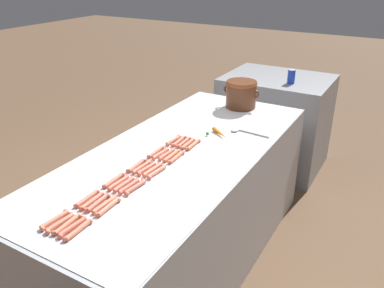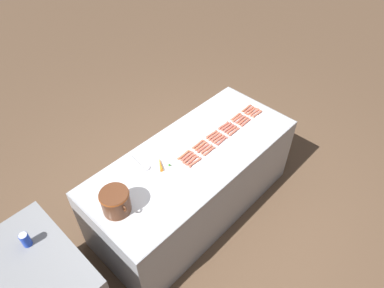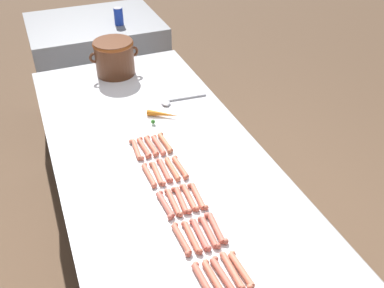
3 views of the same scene
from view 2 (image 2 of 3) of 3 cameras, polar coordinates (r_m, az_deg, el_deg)
name	(u,v)px [view 2 (image 2 of 3)]	position (r m, az deg, el deg)	size (l,w,h in m)	color
ground_plane	(193,206)	(3.92, 0.23, -10.33)	(20.00, 20.00, 0.00)	brown
griddle_counter	(193,182)	(3.59, 0.25, -6.36)	(0.94, 2.20, 0.85)	#9EA0A5
hot_dog_0	(257,114)	(3.76, 10.76, 4.94)	(0.03, 0.17, 0.02)	#D66E53
hot_dog_1	(246,122)	(3.63, 8.90, 3.56)	(0.03, 0.17, 0.02)	#D36550
hot_dog_2	(234,132)	(3.50, 6.99, 2.04)	(0.03, 0.17, 0.02)	#CE664F
hot_dog_3	(222,141)	(3.39, 4.97, 0.53)	(0.03, 0.17, 0.02)	#CD6554
hot_dog_4	(209,151)	(3.28, 2.84, -1.22)	(0.03, 0.17, 0.02)	#D26951
hot_dog_5	(195,162)	(3.18, 0.47, -3.05)	(0.03, 0.17, 0.02)	#CF6B53
hot_dog_6	(254,112)	(3.78, 10.33, 5.22)	(0.03, 0.17, 0.02)	#D86E54
hot_dog_7	(243,121)	(3.65, 8.49, 3.84)	(0.03, 0.17, 0.02)	#D06D53
hot_dog_8	(231,130)	(3.52, 6.58, 2.38)	(0.03, 0.17, 0.02)	#D4684F
hot_dog_9	(219,139)	(3.41, 4.53, 0.81)	(0.03, 0.17, 0.02)	#CD6C54
hot_dog_10	(206,149)	(3.30, 2.41, -0.88)	(0.03, 0.17, 0.02)	#D36E54
hot_dog_11	(192,160)	(3.19, -0.05, -2.73)	(0.03, 0.17, 0.02)	#D56850
hot_dog_12	(251,111)	(3.79, 9.84, 5.40)	(0.03, 0.17, 0.02)	#D16E51
hot_dog_13	(240,119)	(3.66, 8.06, 4.07)	(0.03, 0.17, 0.02)	#C96451
hot_dog_14	(229,128)	(3.54, 6.14, 2.62)	(0.03, 0.17, 0.02)	#D76656
hot_dog_15	(216,138)	(3.42, 4.09, 1.07)	(0.03, 0.17, 0.02)	#D46851
hot_dog_16	(203,148)	(3.31, 1.83, -0.66)	(0.03, 0.17, 0.02)	#D76551
hot_dog_17	(189,158)	(3.21, -0.51, -2.41)	(0.03, 0.17, 0.02)	#CB674F
hot_dog_18	(249,110)	(3.80, 9.44, 5.63)	(0.03, 0.17, 0.02)	#D4634D
hot_dog_19	(237,118)	(3.67, 7.54, 4.29)	(0.02, 0.17, 0.02)	#D77056
hot_dog_20	(226,127)	(3.55, 5.73, 2.89)	(0.03, 0.17, 0.02)	#CC6552
hot_dog_21	(214,136)	(3.44, 3.61, 1.33)	(0.03, 0.17, 0.02)	#D86F55
hot_dog_22	(201,146)	(3.33, 1.44, -0.33)	(0.03, 0.17, 0.02)	#D2704F
hot_dog_23	(187,156)	(3.23, -0.86, -2.05)	(0.03, 0.17, 0.02)	#D86954
hot_dog_24	(246,108)	(3.82, 9.04, 5.90)	(0.03, 0.17, 0.02)	#CD6B4D
hot_dog_25	(236,117)	(3.69, 7.27, 4.56)	(0.03, 0.17, 0.02)	#D47255
hot_dog_26	(223,126)	(3.56, 5.24, 3.07)	(0.03, 0.17, 0.02)	#CA6451
hot_dog_27	(211,134)	(3.46, 3.24, 1.64)	(0.03, 0.17, 0.02)	#D76F56
hot_dog_28	(198,144)	(3.35, 1.01, -0.02)	(0.03, 0.17, 0.02)	#D76A4D
hot_dog_29	(184,155)	(3.24, -1.37, -1.79)	(0.03, 0.17, 0.02)	#CB704C
bean_pot	(115,201)	(2.83, -12.64, -9.20)	(0.30, 0.24, 0.21)	#562D19
serving_spoon	(143,166)	(3.18, -8.08, -3.64)	(0.27, 0.07, 0.02)	#B7B7BC
carrot	(161,164)	(3.17, -5.20, -3.32)	(0.16, 0.12, 0.03)	orange
soda_can	(26,240)	(2.84, -25.96, -14.12)	(0.07, 0.07, 0.12)	#1938B2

